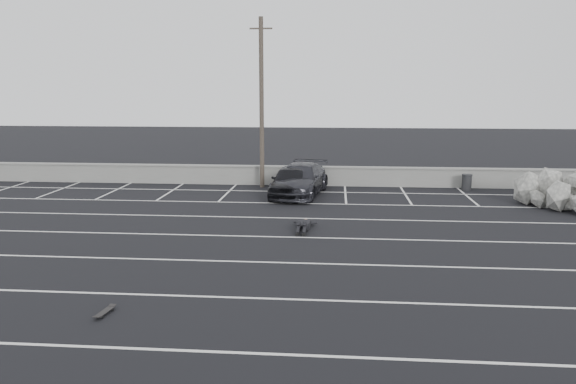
# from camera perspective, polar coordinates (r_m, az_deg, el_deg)

# --- Properties ---
(ground) EXTENTS (120.00, 120.00, 0.00)m
(ground) POSITION_cam_1_polar(r_m,az_deg,el_deg) (17.61, -6.81, -6.99)
(ground) COLOR black
(ground) RESTS_ON ground
(seawall) EXTENTS (50.00, 0.45, 1.06)m
(seawall) POSITION_cam_1_polar(r_m,az_deg,el_deg) (30.99, -1.61, 1.75)
(seawall) COLOR gray
(seawall) RESTS_ON ground
(stall_lines) EXTENTS (36.00, 20.05, 0.01)m
(stall_lines) POSITION_cam_1_polar(r_m,az_deg,el_deg) (21.79, -4.69, -3.51)
(stall_lines) COLOR silver
(stall_lines) RESTS_ON ground
(car_left) EXTENTS (2.12, 4.60, 1.53)m
(car_left) POSITION_cam_1_polar(r_m,az_deg,el_deg) (27.66, 0.35, 1.14)
(car_left) COLOR black
(car_left) RESTS_ON ground
(car_right) EXTENTS (2.99, 5.58, 1.54)m
(car_right) POSITION_cam_1_polar(r_m,az_deg,el_deg) (27.99, 1.24, 1.26)
(car_right) COLOR #24242A
(car_right) RESTS_ON ground
(utility_pole) EXTENTS (1.18, 0.24, 8.88)m
(utility_pole) POSITION_cam_1_polar(r_m,az_deg,el_deg) (29.90, -2.70, 9.02)
(utility_pole) COLOR #4C4238
(utility_pole) RESTS_ON ground
(trash_bin) EXTENTS (0.65, 0.65, 0.84)m
(trash_bin) POSITION_cam_1_polar(r_m,az_deg,el_deg) (30.78, 17.70, 0.96)
(trash_bin) COLOR #242426
(trash_bin) RESTS_ON ground
(person) EXTENTS (1.23, 2.52, 0.48)m
(person) POSITION_cam_1_polar(r_m,az_deg,el_deg) (21.48, 1.67, -3.03)
(person) COLOR black
(person) RESTS_ON ground
(skateboard) EXTENTS (0.26, 0.68, 0.08)m
(skateboard) POSITION_cam_1_polar(r_m,az_deg,el_deg) (14.24, -18.13, -11.50)
(skateboard) COLOR black
(skateboard) RESTS_ON ground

